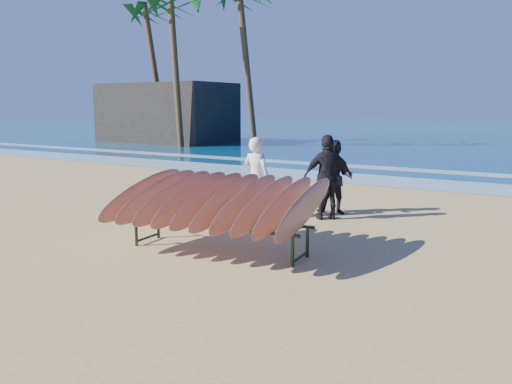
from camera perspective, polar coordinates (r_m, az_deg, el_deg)
ground at (r=9.03m, az=-2.74°, el=-6.64°), size 120.00×120.00×0.00m
foam_near at (r=17.99m, az=15.89°, el=0.96°), size 160.00×160.00×0.00m
foam_far at (r=21.35m, az=18.58°, el=2.06°), size 160.00×160.00×0.00m
surfboard_rack at (r=9.09m, az=-4.01°, el=-0.96°), size 3.43×2.83×1.38m
person_white at (r=11.81m, az=0.04°, el=1.51°), size 0.66×0.44×1.78m
person_dark_a at (r=12.40m, az=8.31°, el=1.57°), size 0.95×0.82×1.69m
person_dark_b at (r=11.76m, az=7.57°, el=1.54°), size 1.12×1.03×1.84m
building at (r=37.34m, az=-9.38°, el=8.22°), size 8.75×4.86×3.89m
palm_left at (r=32.96m, az=-8.60°, el=18.64°), size 5.20×5.20×8.86m
palm_right at (r=37.74m, az=-10.73°, el=17.72°), size 5.20×5.20×9.05m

